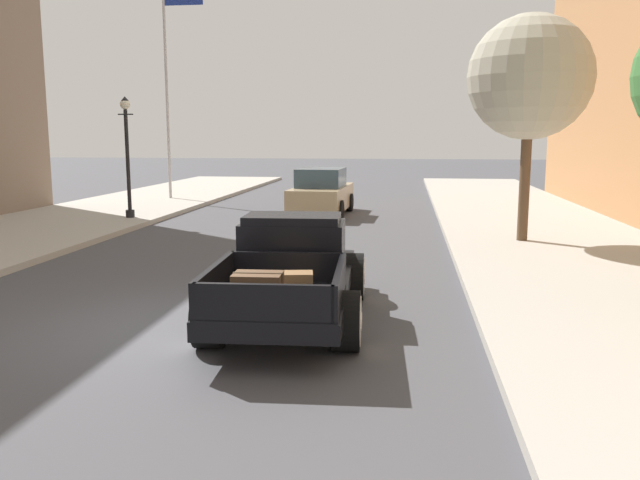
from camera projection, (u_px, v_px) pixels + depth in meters
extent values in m
plane|color=#47474C|center=(168.00, 326.00, 9.52)|extent=(140.00, 140.00, 0.00)
cube|color=black|center=(291.00, 285.00, 9.75)|extent=(2.00, 4.98, 0.24)
cube|color=black|center=(293.00, 248.00, 10.01)|extent=(1.61, 1.18, 0.80)
cube|color=black|center=(293.00, 219.00, 9.88)|extent=(1.48, 1.00, 0.12)
cube|color=#3D4C5B|center=(298.00, 232.00, 10.54)|extent=(1.33, 0.11, 0.44)
cube|color=black|center=(303.00, 243.00, 11.31)|extent=(1.39, 1.56, 0.52)
cube|color=silver|center=(307.00, 237.00, 12.10)|extent=(0.68, 0.13, 0.47)
cube|color=black|center=(277.00, 300.00, 8.35)|extent=(1.79, 2.18, 0.04)
cube|color=black|center=(215.00, 282.00, 8.38)|extent=(0.18, 2.10, 0.44)
cube|color=black|center=(339.00, 284.00, 8.24)|extent=(0.18, 2.10, 0.44)
cube|color=black|center=(263.00, 303.00, 7.32)|extent=(1.62, 0.16, 0.44)
cube|color=black|center=(287.00, 267.00, 9.30)|extent=(1.62, 0.16, 0.44)
cylinder|color=black|center=(249.00, 275.00, 11.17)|extent=(0.40, 0.82, 0.80)
cylinder|color=silver|center=(239.00, 274.00, 11.18)|extent=(0.04, 0.66, 0.66)
cylinder|color=silver|center=(238.00, 274.00, 11.18)|extent=(0.03, 0.24, 0.24)
cylinder|color=black|center=(353.00, 276.00, 11.02)|extent=(0.40, 0.82, 0.80)
cylinder|color=silver|center=(364.00, 277.00, 11.00)|extent=(0.04, 0.66, 0.66)
cylinder|color=silver|center=(364.00, 277.00, 11.00)|extent=(0.03, 0.24, 0.24)
cylinder|color=black|center=(210.00, 318.00, 8.52)|extent=(0.40, 0.82, 0.80)
cylinder|color=silver|center=(196.00, 318.00, 8.53)|extent=(0.04, 0.66, 0.66)
cylinder|color=silver|center=(196.00, 318.00, 8.53)|extent=(0.03, 0.24, 0.24)
cylinder|color=black|center=(346.00, 321.00, 8.37)|extent=(0.40, 0.82, 0.80)
cylinder|color=silver|center=(360.00, 321.00, 8.35)|extent=(0.04, 0.66, 0.66)
cylinder|color=silver|center=(361.00, 321.00, 8.35)|extent=(0.03, 0.24, 0.24)
cube|color=brown|center=(258.00, 289.00, 7.98)|extent=(0.62, 0.47, 0.40)
cube|color=#3D2D1E|center=(258.00, 289.00, 7.98)|extent=(0.62, 0.08, 0.42)
cube|color=olive|center=(296.00, 283.00, 8.60)|extent=(0.49, 0.39, 0.28)
cube|color=tan|center=(322.00, 198.00, 22.78)|extent=(1.90, 4.37, 0.80)
cube|color=#384C5B|center=(321.00, 178.00, 22.52)|extent=(1.60, 2.06, 0.64)
cylinder|color=black|center=(306.00, 202.00, 24.22)|extent=(0.25, 0.67, 0.66)
cylinder|color=black|center=(350.00, 202.00, 23.94)|extent=(0.25, 0.67, 0.66)
cylinder|color=black|center=(291.00, 209.00, 21.71)|extent=(0.25, 0.67, 0.66)
cylinder|color=black|center=(340.00, 210.00, 21.43)|extent=(0.25, 0.67, 0.66)
cylinder|color=black|center=(130.00, 214.00, 20.99)|extent=(0.28, 0.28, 0.24)
cylinder|color=black|center=(128.00, 160.00, 20.71)|extent=(0.12, 0.12, 3.20)
cylinder|color=black|center=(126.00, 114.00, 20.48)|extent=(0.50, 0.04, 0.04)
sphere|color=silver|center=(125.00, 104.00, 20.43)|extent=(0.32, 0.32, 0.32)
cone|color=black|center=(125.00, 98.00, 20.40)|extent=(0.24, 0.24, 0.14)
cylinder|color=#B2B2B7|center=(167.00, 90.00, 26.86)|extent=(0.12, 0.12, 9.00)
cylinder|color=brown|center=(525.00, 183.00, 16.19)|extent=(0.26, 0.26, 2.89)
sphere|color=#ADA893|center=(530.00, 77.00, 15.78)|extent=(3.03, 3.03, 3.03)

